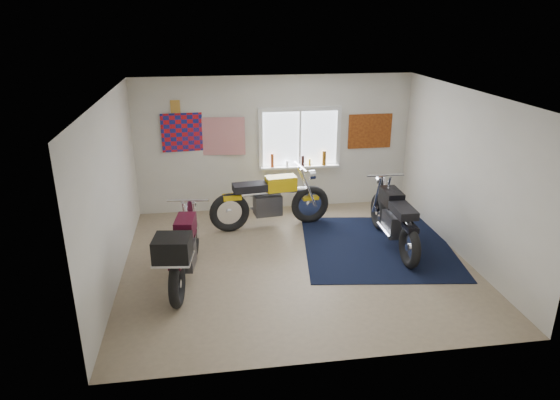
{
  "coord_description": "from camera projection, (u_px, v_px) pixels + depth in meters",
  "views": [
    {
      "loc": [
        -1.33,
        -7.13,
        3.79
      ],
      "look_at": [
        -0.21,
        0.4,
        0.94
      ],
      "focal_mm": 32.0,
      "sensor_mm": 36.0,
      "label": 1
    }
  ],
  "objects": [
    {
      "name": "flag_display",
      "position": [
        175.0,
        107.0,
        9.4
      ],
      "size": [
        1.6,
        0.1,
        1.17
      ],
      "color": "red",
      "rests_on": "room_shell"
    },
    {
      "name": "triumph_poster",
      "position": [
        370.0,
        131.0,
        10.14
      ],
      "size": [
        0.9,
        0.03,
        0.7
      ],
      "primitive_type": "cube",
      "color": "#A54C14",
      "rests_on": "room_shell"
    },
    {
      "name": "ground",
      "position": [
        296.0,
        262.0,
        8.12
      ],
      "size": [
        5.5,
        5.5,
        0.0
      ],
      "primitive_type": "plane",
      "color": "#9E896B",
      "rests_on": "ground"
    },
    {
      "name": "oil_bottles",
      "position": [
        304.0,
        160.0,
        10.06
      ],
      "size": [
        1.14,
        0.09,
        0.3
      ],
      "color": "maroon",
      "rests_on": "window_assembly"
    },
    {
      "name": "room_shell",
      "position": [
        298.0,
        165.0,
        7.54
      ],
      "size": [
        5.5,
        5.5,
        5.5
      ],
      "color": "white",
      "rests_on": "ground"
    },
    {
      "name": "navy_rug",
      "position": [
        377.0,
        246.0,
        8.65
      ],
      "size": [
        2.83,
        2.91,
        0.01
      ],
      "primitive_type": "cube",
      "rotation": [
        0.0,
        0.0,
        -0.13
      ],
      "color": "black",
      "rests_on": "ground"
    },
    {
      "name": "maroon_tourer",
      "position": [
        182.0,
        250.0,
        7.24
      ],
      "size": [
        0.76,
        2.16,
        1.1
      ],
      "rotation": [
        0.0,
        0.0,
        1.44
      ],
      "color": "black",
      "rests_on": "ground"
    },
    {
      "name": "black_chrome_bike",
      "position": [
        394.0,
        220.0,
        8.5
      ],
      "size": [
        0.68,
        2.21,
        1.14
      ],
      "rotation": [
        0.0,
        0.0,
        1.56
      ],
      "color": "black",
      "rests_on": "navy_rug"
    },
    {
      "name": "yellow_triumph",
      "position": [
        270.0,
        201.0,
        9.29
      ],
      "size": [
        2.31,
        0.69,
        1.16
      ],
      "rotation": [
        0.0,
        0.0,
        0.13
      ],
      "color": "black",
      "rests_on": "ground"
    },
    {
      "name": "window_assembly",
      "position": [
        300.0,
        143.0,
        9.99
      ],
      "size": [
        1.66,
        0.17,
        1.26
      ],
      "color": "white",
      "rests_on": "room_shell"
    }
  ]
}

